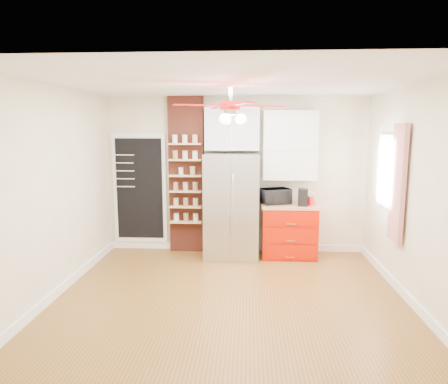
# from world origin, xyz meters

# --- Properties ---
(floor) EXTENTS (4.50, 4.50, 0.00)m
(floor) POSITION_xyz_m (0.00, 0.00, 0.00)
(floor) COLOR brown
(floor) RESTS_ON ground
(ceiling) EXTENTS (4.50, 4.50, 0.00)m
(ceiling) POSITION_xyz_m (0.00, 0.00, 2.70)
(ceiling) COLOR white
(ceiling) RESTS_ON wall_back
(wall_back) EXTENTS (4.50, 0.02, 2.70)m
(wall_back) POSITION_xyz_m (0.00, 2.00, 1.35)
(wall_back) COLOR beige
(wall_back) RESTS_ON floor
(wall_front) EXTENTS (4.50, 0.02, 2.70)m
(wall_front) POSITION_xyz_m (0.00, -2.00, 1.35)
(wall_front) COLOR beige
(wall_front) RESTS_ON floor
(wall_left) EXTENTS (0.02, 4.00, 2.70)m
(wall_left) POSITION_xyz_m (-2.25, 0.00, 1.35)
(wall_left) COLOR beige
(wall_left) RESTS_ON floor
(wall_right) EXTENTS (0.02, 4.00, 2.70)m
(wall_right) POSITION_xyz_m (2.25, 0.00, 1.35)
(wall_right) COLOR beige
(wall_right) RESTS_ON floor
(chalkboard) EXTENTS (0.95, 0.05, 1.95)m
(chalkboard) POSITION_xyz_m (-1.70, 1.96, 1.10)
(chalkboard) COLOR white
(chalkboard) RESTS_ON wall_back
(brick_pillar) EXTENTS (0.60, 0.16, 2.70)m
(brick_pillar) POSITION_xyz_m (-0.85, 1.92, 1.35)
(brick_pillar) COLOR maroon
(brick_pillar) RESTS_ON floor
(fridge) EXTENTS (0.90, 0.70, 1.75)m
(fridge) POSITION_xyz_m (-0.05, 1.63, 0.88)
(fridge) COLOR #A8A7AC
(fridge) RESTS_ON floor
(upper_glass_cabinet) EXTENTS (0.90, 0.35, 0.70)m
(upper_glass_cabinet) POSITION_xyz_m (-0.05, 1.82, 2.15)
(upper_glass_cabinet) COLOR white
(upper_glass_cabinet) RESTS_ON wall_back
(red_cabinet) EXTENTS (0.94, 0.64, 0.90)m
(red_cabinet) POSITION_xyz_m (0.92, 1.68, 0.45)
(red_cabinet) COLOR #BF1100
(red_cabinet) RESTS_ON floor
(upper_shelf_unit) EXTENTS (0.90, 0.30, 1.15)m
(upper_shelf_unit) POSITION_xyz_m (0.92, 1.85, 1.88)
(upper_shelf_unit) COLOR white
(upper_shelf_unit) RESTS_ON wall_back
(window) EXTENTS (0.04, 0.75, 1.05)m
(window) POSITION_xyz_m (2.23, 0.90, 1.55)
(window) COLOR white
(window) RESTS_ON wall_right
(curtain) EXTENTS (0.06, 0.40, 1.55)m
(curtain) POSITION_xyz_m (2.18, 0.35, 1.45)
(curtain) COLOR red
(curtain) RESTS_ON wall_right
(ceiling_fan) EXTENTS (1.40, 1.40, 0.44)m
(ceiling_fan) POSITION_xyz_m (0.00, 0.00, 2.42)
(ceiling_fan) COLOR silver
(ceiling_fan) RESTS_ON ceiling
(toaster_oven) EXTENTS (0.55, 0.47, 0.26)m
(toaster_oven) POSITION_xyz_m (0.68, 1.73, 1.03)
(toaster_oven) COLOR black
(toaster_oven) RESTS_ON red_cabinet
(coffee_maker) EXTENTS (0.18, 0.22, 0.28)m
(coffee_maker) POSITION_xyz_m (1.13, 1.59, 1.04)
(coffee_maker) COLOR black
(coffee_maker) RESTS_ON red_cabinet
(canister_left) EXTENTS (0.13, 0.13, 0.15)m
(canister_left) POSITION_xyz_m (1.25, 1.62, 0.97)
(canister_left) COLOR red
(canister_left) RESTS_ON red_cabinet
(canister_right) EXTENTS (0.14, 0.14, 0.13)m
(canister_right) POSITION_xyz_m (1.28, 1.76, 0.96)
(canister_right) COLOR #A50A09
(canister_right) RESTS_ON red_cabinet
(pantry_jar_oats) EXTENTS (0.10, 0.10, 0.12)m
(pantry_jar_oats) POSITION_xyz_m (-0.92, 1.77, 1.43)
(pantry_jar_oats) COLOR beige
(pantry_jar_oats) RESTS_ON brick_pillar
(pantry_jar_beans) EXTENTS (0.10, 0.10, 0.14)m
(pantry_jar_beans) POSITION_xyz_m (-0.72, 1.75, 1.44)
(pantry_jar_beans) COLOR #9B854F
(pantry_jar_beans) RESTS_ON brick_pillar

